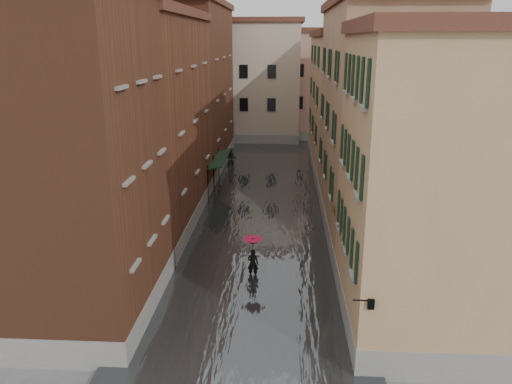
# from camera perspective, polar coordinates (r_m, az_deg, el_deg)

# --- Properties ---
(ground) EXTENTS (120.00, 120.00, 0.00)m
(ground) POSITION_cam_1_polar(r_m,az_deg,el_deg) (23.67, -0.57, -11.43)
(ground) COLOR #59585B
(ground) RESTS_ON ground
(floodwater) EXTENTS (10.00, 60.00, 0.20)m
(floodwater) POSITION_cam_1_polar(r_m,az_deg,el_deg) (35.59, 0.82, -1.26)
(floodwater) COLOR #3F4446
(floodwater) RESTS_ON ground
(building_left_near) EXTENTS (6.00, 8.00, 13.00)m
(building_left_near) POSITION_cam_1_polar(r_m,az_deg,el_deg) (21.11, -20.36, 2.86)
(building_left_near) COLOR brown
(building_left_near) RESTS_ON ground
(building_left_mid) EXTENTS (6.00, 14.00, 12.50)m
(building_left_mid) POSITION_cam_1_polar(r_m,az_deg,el_deg) (31.33, -12.47, 7.41)
(building_left_mid) COLOR brown
(building_left_mid) RESTS_ON ground
(building_left_far) EXTENTS (6.00, 16.00, 14.00)m
(building_left_far) POSITION_cam_1_polar(r_m,az_deg,el_deg) (45.74, -7.50, 11.55)
(building_left_far) COLOR brown
(building_left_far) RESTS_ON ground
(building_right_near) EXTENTS (6.00, 8.00, 11.50)m
(building_right_near) POSITION_cam_1_polar(r_m,az_deg,el_deg) (20.34, 19.07, 0.28)
(building_right_near) COLOR tan
(building_right_near) RESTS_ON ground
(building_right_mid) EXTENTS (6.00, 14.00, 13.00)m
(building_right_mid) POSITION_cam_1_polar(r_m,az_deg,el_deg) (30.65, 13.85, 7.58)
(building_right_mid) COLOR tan
(building_right_mid) RESTS_ON ground
(building_right_far) EXTENTS (6.00, 16.00, 11.50)m
(building_right_far) POSITION_cam_1_polar(r_m,az_deg,el_deg) (45.44, 10.46, 9.79)
(building_right_far) COLOR tan
(building_right_far) RESTS_ON ground
(building_end_cream) EXTENTS (12.00, 9.00, 13.00)m
(building_end_cream) POSITION_cam_1_polar(r_m,az_deg,el_deg) (59.11, -1.05, 12.43)
(building_end_cream) COLOR #BDAE96
(building_end_cream) RESTS_ON ground
(building_end_pink) EXTENTS (10.00, 9.00, 12.00)m
(building_end_pink) POSITION_cam_1_polar(r_m,az_deg,el_deg) (61.15, 7.72, 11.96)
(building_end_pink) COLOR tan
(building_end_pink) RESTS_ON ground
(awning_near) EXTENTS (1.09, 3.09, 2.80)m
(awning_near) POSITION_cam_1_polar(r_m,az_deg,el_deg) (36.79, -4.49, 3.14)
(awning_near) COLOR black
(awning_near) RESTS_ON ground
(awning_far) EXTENTS (1.09, 3.16, 2.80)m
(awning_far) POSITION_cam_1_polar(r_m,az_deg,el_deg) (39.64, -3.93, 4.17)
(awning_far) COLOR black
(awning_far) RESTS_ON ground
(wall_lantern) EXTENTS (0.71, 0.22, 0.35)m
(wall_lantern) POSITION_cam_1_polar(r_m,az_deg,el_deg) (17.17, 12.92, -12.28)
(wall_lantern) COLOR black
(wall_lantern) RESTS_ON ground
(window_planters) EXTENTS (0.59, 5.47, 0.84)m
(window_planters) POSITION_cam_1_polar(r_m,az_deg,el_deg) (22.65, 9.94, -3.30)
(window_planters) COLOR #985531
(window_planters) RESTS_ON ground
(pedestrian_main) EXTENTS (1.01, 1.01, 2.06)m
(pedestrian_main) POSITION_cam_1_polar(r_m,az_deg,el_deg) (24.47, -0.38, -7.00)
(pedestrian_main) COLOR black
(pedestrian_main) RESTS_ON ground
(pedestrian_far) EXTENTS (0.94, 0.74, 1.89)m
(pedestrian_far) POSITION_cam_1_polar(r_m,az_deg,el_deg) (45.25, -2.85, 3.84)
(pedestrian_far) COLOR black
(pedestrian_far) RESTS_ON ground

